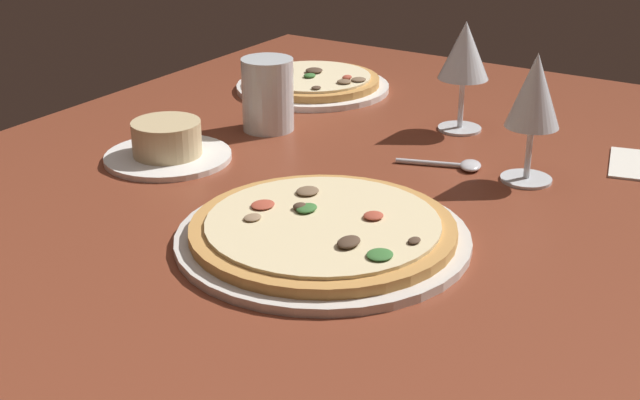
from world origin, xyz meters
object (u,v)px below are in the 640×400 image
pizza_main (323,232)px  spoon (459,165)px  pizza_side (313,83)px  wine_glass_far (534,95)px  ramekin_on_saucer (167,145)px  water_glass (268,98)px  wine_glass_near (464,54)px

pizza_main → spoon: pizza_main is taller
pizza_side → pizza_main: bearing=-146.4°
wine_glass_far → spoon: 14.21cm
pizza_side → ramekin_on_saucer: ramekin_on_saucer is taller
pizza_side → water_glass: bearing=-165.2°
pizza_main → pizza_side: bearing=33.6°
pizza_side → wine_glass_far: bearing=-114.1°
wine_glass_near → spoon: wine_glass_near is taller
wine_glass_far → water_glass: (-0.79, 39.88, -6.50)cm
pizza_side → water_glass: (-21.09, -5.59, 3.63)cm
ramekin_on_saucer → spoon: size_ratio=1.50×
pizza_side → wine_glass_near: bearing=-101.5°
pizza_main → ramekin_on_saucer: (10.55, 31.46, 0.89)cm
pizza_main → wine_glass_near: wine_glass_near is taller
pizza_side → wine_glass_far: wine_glass_far is taller
wine_glass_near → water_glass: wine_glass_near is taller
pizza_side → wine_glass_near: size_ratio=1.60×
water_glass → wine_glass_far: bearing=-88.9°
pizza_main → wine_glass_far: (29.21, -12.54, 10.12)cm
pizza_side → spoon: size_ratio=2.27×
pizza_side → wine_glass_far: (-20.30, -45.47, 10.13)cm
water_glass → spoon: 31.06cm
wine_glass_far → ramekin_on_saucer: bearing=113.0°
pizza_main → wine_glass_far: bearing=-23.2°
spoon → water_glass: bearing=90.6°
pizza_main → ramekin_on_saucer: ramekin_on_saucer is taller
wine_glass_far → pizza_side: bearing=65.9°
pizza_side → water_glass: 22.12cm
spoon → pizza_main: bearing=173.2°
wine_glass_far → wine_glass_near: bearing=47.6°
ramekin_on_saucer → spoon: 39.36cm
wine_glass_near → water_glass: bearing=121.6°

